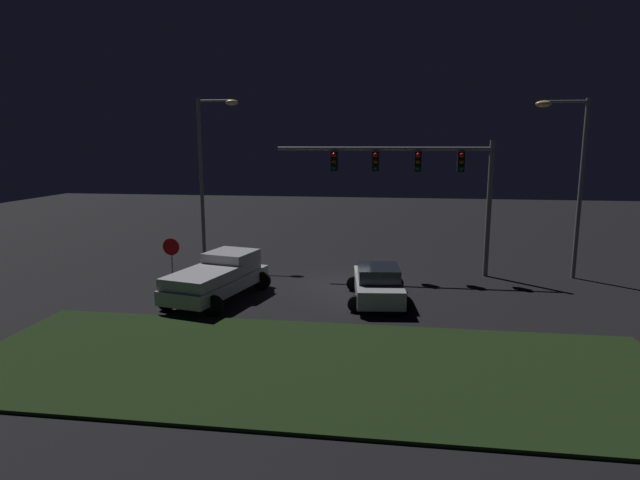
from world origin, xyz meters
name	(u,v)px	position (x,y,z in m)	size (l,w,h in m)	color
ground_plane	(342,285)	(0.00, 0.00, 0.00)	(80.00, 80.00, 0.00)	black
grass_median	(310,366)	(0.00, -9.11, 0.05)	(20.23, 7.23, 0.10)	black
pickup_truck	(219,275)	(-4.81, -2.83, 1.00)	(3.69, 5.71, 1.80)	#B7B7BC
car_sedan	(378,284)	(1.70, -2.34, 0.74)	(2.78, 4.56, 1.51)	#B7B7BC
traffic_signal_gantry	(418,171)	(3.38, 2.58, 5.03)	(10.32, 0.56, 6.50)	slate
street_lamp_left	(208,161)	(-7.85, 4.75, 5.43)	(2.31, 0.44, 8.74)	slate
street_lamp_right	(572,168)	(10.40, 2.78, 5.23)	(2.38, 0.44, 8.37)	slate
stop_sign	(172,253)	(-7.43, -1.47, 1.56)	(0.76, 0.08, 2.23)	slate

